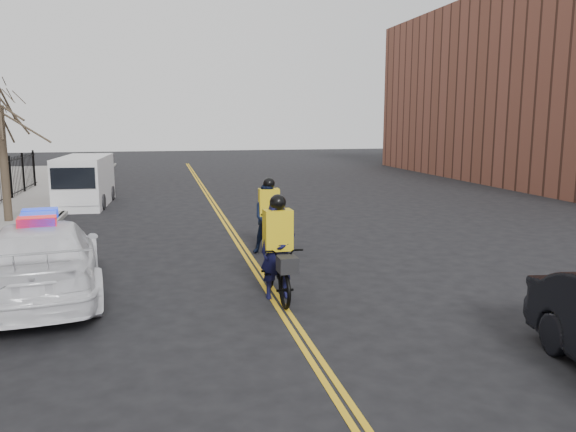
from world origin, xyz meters
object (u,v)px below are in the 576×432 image
(police_cruiser, at_px, (42,259))
(cyclist_near, at_px, (278,262))
(cargo_van, at_px, (84,182))
(cyclist_far, at_px, (269,224))

(police_cruiser, xyz_separation_m, cyclist_near, (4.79, -1.10, -0.06))
(cargo_van, distance_m, cyclist_far, 12.23)
(police_cruiser, relative_size, cargo_van, 1.14)
(police_cruiser, height_order, cargo_van, cargo_van)
(cyclist_far, bearing_deg, police_cruiser, -148.82)
(police_cruiser, bearing_deg, cyclist_near, 159.33)
(cargo_van, height_order, cyclist_far, cargo_van)
(cyclist_near, bearing_deg, police_cruiser, 165.47)
(cargo_van, xyz_separation_m, cyclist_far, (6.16, -10.57, -0.21))
(police_cruiser, relative_size, cyclist_far, 2.77)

